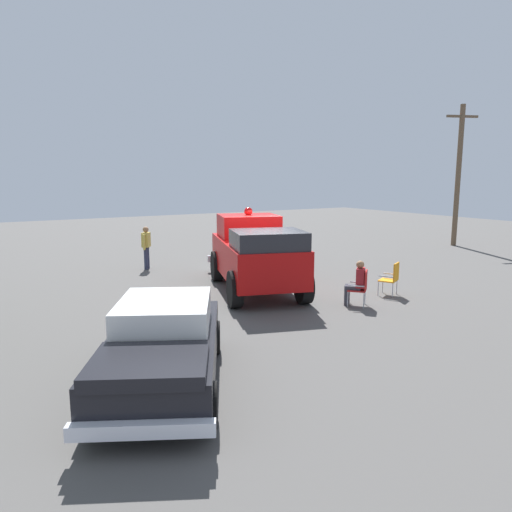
{
  "coord_description": "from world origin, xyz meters",
  "views": [
    {
      "loc": [
        -7.61,
        -12.18,
        3.6
      ],
      "look_at": [
        -0.08,
        0.3,
        1.13
      ],
      "focal_mm": 33.01,
      "sensor_mm": 36.0,
      "label": 1
    }
  ],
  "objects_px": {
    "lawn_chair_by_car": "(392,277)",
    "spectator_seated": "(357,281)",
    "lawn_chair_near_truck": "(361,285)",
    "spectator_standing": "(146,245)",
    "classic_hot_rod": "(163,345)",
    "vintage_fire_truck": "(254,253)",
    "utility_pole": "(458,174)"
  },
  "relations": [
    {
      "from": "classic_hot_rod",
      "to": "spectator_standing",
      "type": "relative_size",
      "value": 2.82
    },
    {
      "from": "lawn_chair_near_truck",
      "to": "spectator_standing",
      "type": "xyz_separation_m",
      "value": [
        -3.43,
        8.34,
        0.37
      ]
    },
    {
      "from": "vintage_fire_truck",
      "to": "spectator_standing",
      "type": "height_order",
      "value": "vintage_fire_truck"
    },
    {
      "from": "lawn_chair_near_truck",
      "to": "spectator_seated",
      "type": "height_order",
      "value": "spectator_seated"
    },
    {
      "from": "vintage_fire_truck",
      "to": "classic_hot_rod",
      "type": "xyz_separation_m",
      "value": [
        -5.01,
        -5.3,
        -0.45
      ]
    },
    {
      "from": "classic_hot_rod",
      "to": "spectator_standing",
      "type": "bearing_deg",
      "value": 73.29
    },
    {
      "from": "classic_hot_rod",
      "to": "spectator_standing",
      "type": "xyz_separation_m",
      "value": [
        3.12,
        10.39,
        0.22
      ]
    },
    {
      "from": "vintage_fire_truck",
      "to": "spectator_seated",
      "type": "distance_m",
      "value": 3.51
    },
    {
      "from": "spectator_standing",
      "to": "classic_hot_rod",
      "type": "bearing_deg",
      "value": -106.71
    },
    {
      "from": "vintage_fire_truck",
      "to": "spectator_standing",
      "type": "xyz_separation_m",
      "value": [
        -1.88,
        5.09,
        -0.23
      ]
    },
    {
      "from": "classic_hot_rod",
      "to": "spectator_seated",
      "type": "relative_size",
      "value": 3.66
    },
    {
      "from": "lawn_chair_by_car",
      "to": "spectator_standing",
      "type": "height_order",
      "value": "spectator_standing"
    },
    {
      "from": "spectator_seated",
      "to": "spectator_standing",
      "type": "distance_m",
      "value": 8.9
    },
    {
      "from": "classic_hot_rod",
      "to": "spectator_standing",
      "type": "height_order",
      "value": "spectator_standing"
    },
    {
      "from": "lawn_chair_near_truck",
      "to": "spectator_standing",
      "type": "height_order",
      "value": "spectator_standing"
    },
    {
      "from": "lawn_chair_near_truck",
      "to": "spectator_standing",
      "type": "bearing_deg",
      "value": 112.36
    },
    {
      "from": "classic_hot_rod",
      "to": "utility_pole",
      "type": "relative_size",
      "value": 0.66
    },
    {
      "from": "lawn_chair_near_truck",
      "to": "lawn_chair_by_car",
      "type": "height_order",
      "value": "same"
    },
    {
      "from": "classic_hot_rod",
      "to": "spectator_seated",
      "type": "bearing_deg",
      "value": 18.4
    },
    {
      "from": "vintage_fire_truck",
      "to": "classic_hot_rod",
      "type": "height_order",
      "value": "vintage_fire_truck"
    },
    {
      "from": "lawn_chair_near_truck",
      "to": "spectator_seated",
      "type": "xyz_separation_m",
      "value": [
        -0.09,
        0.1,
        0.11
      ]
    },
    {
      "from": "lawn_chair_by_car",
      "to": "spectator_seated",
      "type": "bearing_deg",
      "value": -170.28
    },
    {
      "from": "classic_hot_rod",
      "to": "lawn_chair_by_car",
      "type": "distance_m",
      "value": 8.54
    },
    {
      "from": "lawn_chair_near_truck",
      "to": "spectator_standing",
      "type": "relative_size",
      "value": 0.61
    },
    {
      "from": "vintage_fire_truck",
      "to": "classic_hot_rod",
      "type": "distance_m",
      "value": 7.3
    },
    {
      "from": "spectator_standing",
      "to": "utility_pole",
      "type": "bearing_deg",
      "value": -7.57
    },
    {
      "from": "spectator_seated",
      "to": "spectator_standing",
      "type": "bearing_deg",
      "value": 112.08
    },
    {
      "from": "spectator_seated",
      "to": "vintage_fire_truck",
      "type": "bearing_deg",
      "value": 114.85
    },
    {
      "from": "spectator_seated",
      "to": "utility_pole",
      "type": "relative_size",
      "value": 0.18
    },
    {
      "from": "vintage_fire_truck",
      "to": "spectator_seated",
      "type": "relative_size",
      "value": 4.91
    },
    {
      "from": "lawn_chair_by_car",
      "to": "utility_pole",
      "type": "xyz_separation_m",
      "value": [
        10.89,
        5.83,
        3.15
      ]
    },
    {
      "from": "lawn_chair_near_truck",
      "to": "lawn_chair_by_car",
      "type": "distance_m",
      "value": 1.68
    }
  ]
}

